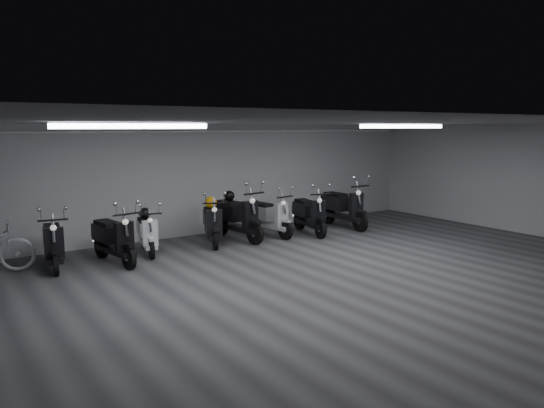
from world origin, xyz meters
TOP-DOWN VIEW (x-y plane):
  - floor at (0.00, 0.00)m, footprint 14.00×10.00m
  - ceiling at (0.00, 0.00)m, footprint 14.00×10.00m
  - back_wall at (0.00, 5.00)m, footprint 14.00×0.01m
  - right_wall at (7.00, 0.00)m, footprint 0.01×10.00m
  - fluor_strip_left at (-3.00, 1.00)m, footprint 2.40×0.18m
  - fluor_strip_right at (3.00, 1.00)m, footprint 2.40×0.18m
  - conduit at (0.00, 4.92)m, footprint 13.60×0.05m
  - scooter_0 at (-3.74, 3.71)m, footprint 0.83×1.81m
  - scooter_1 at (-2.66, 3.39)m, footprint 0.87×1.87m
  - scooter_2 at (-1.81, 3.80)m, footprint 0.85×1.67m
  - scooter_3 at (-0.22, 3.81)m, footprint 1.19×1.85m
  - scooter_5 at (0.48, 3.88)m, footprint 0.97×2.09m
  - scooter_6 at (1.39, 3.81)m, footprint 0.83×1.82m
  - scooter_7 at (2.38, 3.44)m, footprint 0.98×1.93m
  - scooter_8 at (3.66, 3.57)m, footprint 0.70×2.01m
  - helmet_0 at (-0.13, 4.04)m, footprint 0.29×0.29m
  - helmet_1 at (0.43, 4.15)m, footprint 0.26×0.26m
  - helmet_2 at (-1.76, 4.01)m, footprint 0.25×0.25m

SIDE VIEW (x-z plane):
  - floor at x=0.00m, z-range -0.01..0.00m
  - scooter_2 at x=-1.81m, z-range 0.00..1.18m
  - scooter_0 at x=-3.74m, z-range 0.00..1.30m
  - scooter_6 at x=1.39m, z-range 0.00..1.31m
  - scooter_3 at x=-0.22m, z-range 0.00..1.31m
  - scooter_1 at x=-2.66m, z-range 0.00..1.34m
  - scooter_7 at x=2.38m, z-range 0.00..1.37m
  - scooter_8 at x=3.66m, z-range 0.00..1.49m
  - scooter_5 at x=0.48m, z-range 0.00..1.49m
  - helmet_2 at x=-1.76m, z-range 0.73..0.98m
  - helmet_0 at x=-0.13m, z-range 0.81..1.10m
  - helmet_1 at x=0.43m, z-range 0.93..1.19m
  - back_wall at x=0.00m, z-range 0.00..2.80m
  - right_wall at x=7.00m, z-range 0.00..2.80m
  - conduit at x=0.00m, z-range 2.59..2.65m
  - fluor_strip_left at x=-3.00m, z-range 2.70..2.78m
  - fluor_strip_right at x=3.00m, z-range 2.70..2.78m
  - ceiling at x=0.00m, z-range 2.80..2.81m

